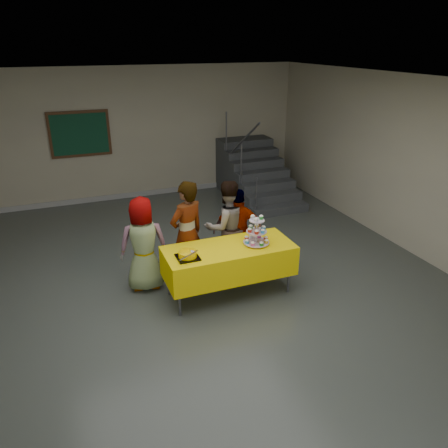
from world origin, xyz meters
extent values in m
plane|color=#4C514C|center=(0.00, 0.00, 0.00)|extent=(10.00, 10.00, 0.00)
cube|color=#AFA88D|center=(0.00, 5.00, 1.50)|extent=(8.00, 0.04, 3.00)
cube|color=#AFA88D|center=(4.00, 0.00, 1.50)|extent=(0.04, 10.00, 3.00)
cube|color=silver|center=(0.00, 0.00, 3.00)|extent=(8.00, 10.00, 0.04)
cube|color=#999999|center=(0.00, 4.98, 0.06)|extent=(7.90, 0.03, 0.12)
cylinder|color=#595960|center=(-0.38, -0.16, 0.36)|extent=(0.04, 0.04, 0.73)
cylinder|color=#595960|center=(1.30, -0.16, 0.36)|extent=(0.04, 0.04, 0.73)
cylinder|color=#595960|center=(-0.38, 0.42, 0.36)|extent=(0.04, 0.04, 0.73)
cylinder|color=#595960|center=(1.30, 0.42, 0.36)|extent=(0.04, 0.04, 0.73)
cube|color=#595960|center=(0.46, 0.13, 0.74)|extent=(1.80, 0.70, 0.02)
cube|color=#FFDA05|center=(0.46, 0.13, 0.55)|extent=(1.88, 0.78, 0.44)
cylinder|color=silver|center=(0.87, 0.08, 0.78)|extent=(0.18, 0.18, 0.01)
cylinder|color=silver|center=(0.87, 0.08, 0.98)|extent=(0.02, 0.02, 0.42)
cylinder|color=silver|center=(0.87, 0.08, 0.80)|extent=(0.38, 0.38, 0.01)
cylinder|color=silver|center=(0.87, 0.08, 0.97)|extent=(0.30, 0.30, 0.01)
cylinder|color=silver|center=(0.87, 0.08, 1.14)|extent=(0.22, 0.22, 0.01)
cube|color=black|center=(-0.19, 0.02, 0.78)|extent=(0.30, 0.30, 0.02)
cylinder|color=#FFC600|center=(-0.19, 0.02, 0.82)|extent=(0.25, 0.25, 0.07)
ellipsoid|color=#FFC600|center=(-0.19, 0.02, 0.86)|extent=(0.25, 0.25, 0.05)
ellipsoid|color=white|center=(-0.15, -0.01, 0.88)|extent=(0.08, 0.08, 0.02)
cube|color=silver|center=(-0.21, -0.11, 0.88)|extent=(0.30, 0.16, 0.04)
imported|color=slate|center=(-0.65, 0.75, 0.73)|extent=(0.77, 0.55, 1.45)
imported|color=slate|center=(-0.01, 0.66, 0.83)|extent=(0.71, 0.61, 1.66)
imported|color=slate|center=(0.71, 0.84, 0.76)|extent=(0.74, 0.58, 1.53)
imported|color=slate|center=(0.87, 0.75, 0.70)|extent=(0.89, 0.65, 1.40)
cube|color=#424447|center=(2.70, 2.75, 0.09)|extent=(1.30, 0.30, 0.18)
cube|color=#424447|center=(2.70, 3.05, 0.18)|extent=(1.30, 0.30, 0.36)
cube|color=#424447|center=(2.70, 3.35, 0.27)|extent=(1.30, 0.30, 0.54)
cube|color=#424447|center=(2.70, 3.65, 0.36)|extent=(1.30, 0.30, 0.72)
cube|color=#424447|center=(2.70, 3.95, 0.45)|extent=(1.30, 0.30, 0.90)
cube|color=#424447|center=(2.70, 4.25, 0.54)|extent=(1.30, 0.30, 1.08)
cube|color=#424447|center=(2.70, 4.55, 0.63)|extent=(1.30, 0.30, 1.26)
cube|color=#424447|center=(2.70, 4.85, 0.63)|extent=(1.30, 0.30, 1.26)
cylinder|color=#595960|center=(2.10, 2.70, 0.45)|extent=(0.04, 0.04, 0.90)
cylinder|color=#595960|center=(2.10, 3.50, 0.99)|extent=(0.04, 0.04, 0.90)
cylinder|color=#595960|center=(2.10, 4.40, 1.53)|extent=(0.04, 0.04, 0.90)
cylinder|color=#595960|center=(2.10, 3.55, 1.44)|extent=(0.04, 1.85, 1.20)
cube|color=#472B16|center=(-1.13, 4.97, 1.60)|extent=(1.30, 0.04, 1.00)
cube|color=#16452C|center=(-1.13, 4.94, 1.60)|extent=(1.18, 0.02, 0.88)
camera|label=1|loc=(-1.65, -5.09, 3.52)|focal=35.00mm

